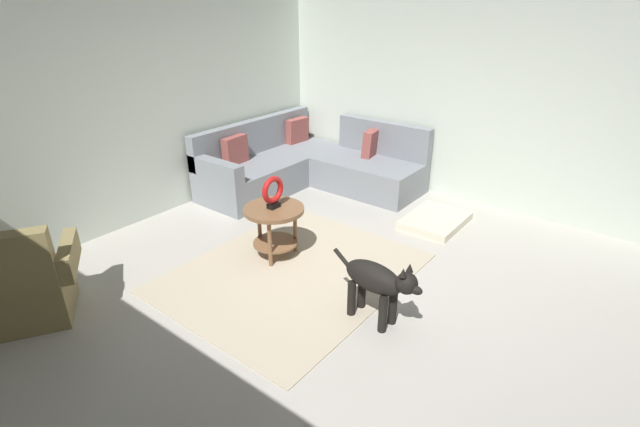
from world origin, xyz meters
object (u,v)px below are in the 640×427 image
object	(u,v)px
sectional_couch	(308,166)
torus_sculpture	(273,192)
dog_bed_mat	(435,220)
dog	(378,282)
side_table	(274,219)
armchair	(25,286)

from	to	relation	value
sectional_couch	torus_sculpture	size ratio (longest dim) A/B	6.90
dog_bed_mat	dog	distance (m)	2.03
side_table	torus_sculpture	world-z (taller)	torus_sculpture
armchair	torus_sculpture	size ratio (longest dim) A/B	3.06
sectional_couch	torus_sculpture	distance (m)	1.99
sectional_couch	armchair	size ratio (longest dim) A/B	2.26
side_table	dog_bed_mat	world-z (taller)	side_table
side_table	sectional_couch	bearing A→B (deg)	29.47
sectional_couch	dog	xyz separation A→B (m)	(-1.98, -2.33, 0.09)
dog	sectional_couch	bearing A→B (deg)	-126.38
torus_sculpture	dog	xyz separation A→B (m)	(-0.28, -1.37, -0.33)
dog_bed_mat	dog	world-z (taller)	dog
sectional_couch	dog_bed_mat	distance (m)	1.95
side_table	dog_bed_mat	distance (m)	1.98
armchair	side_table	xyz separation A→B (m)	(1.99, -0.87, 0.09)
torus_sculpture	dog	distance (m)	1.44
sectional_couch	side_table	xyz separation A→B (m)	(-1.70, -0.96, 0.12)
armchair	dog	size ratio (longest dim) A/B	1.17
sectional_couch	torus_sculpture	world-z (taller)	sectional_couch
torus_sculpture	dog_bed_mat	xyz separation A→B (m)	(1.69, -0.98, -0.67)
side_table	dog	distance (m)	1.40
sectional_couch	dog_bed_mat	size ratio (longest dim) A/B	2.81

